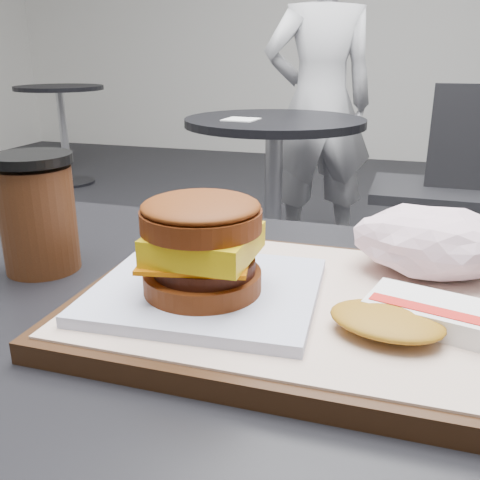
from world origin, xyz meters
name	(u,v)px	position (x,y,z in m)	size (l,w,h in m)	color
serving_tray	(298,306)	(0.06, 0.02, 0.78)	(0.38, 0.28, 0.02)	black
breakfast_sandwich	(204,256)	(-0.01, -0.01, 0.83)	(0.20, 0.18, 0.09)	white
hash_brown	(409,316)	(0.15, -0.01, 0.80)	(0.13, 0.11, 0.02)	white
crumpled_wrapper	(431,241)	(0.17, 0.11, 0.82)	(0.14, 0.11, 0.06)	white
coffee_cup	(38,214)	(-0.22, 0.05, 0.83)	(0.08, 0.08, 0.12)	#442110
neighbor_table	(274,169)	(-0.35, 1.65, 0.55)	(0.70, 0.70, 0.75)	black
napkin	(241,119)	(-0.46, 1.55, 0.75)	(0.12, 0.12, 0.00)	white
neighbor_chair	(445,180)	(0.31, 1.84, 0.51)	(0.60, 0.43, 0.88)	#A8A8AD
patron	(319,104)	(-0.27, 2.26, 0.75)	(0.55, 0.36, 1.50)	silver
bg_table_mid	(61,111)	(-2.40, 3.20, 0.56)	(0.66, 0.66, 0.75)	black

